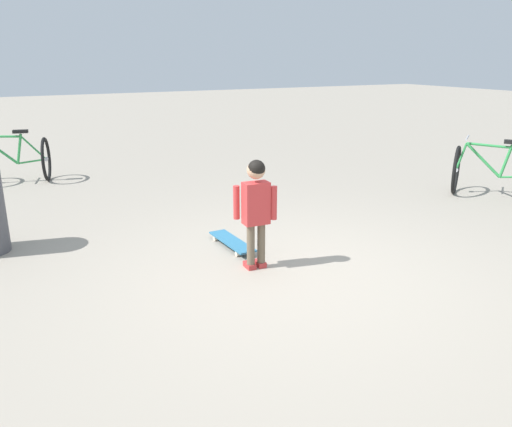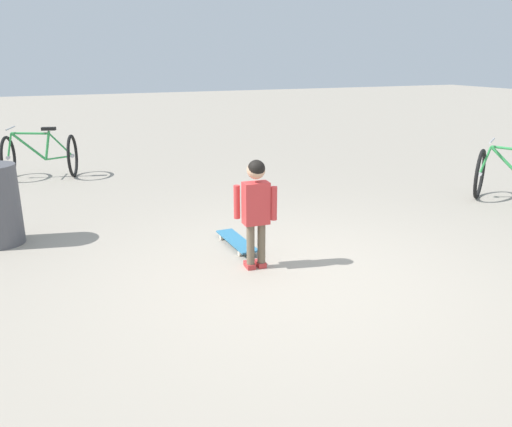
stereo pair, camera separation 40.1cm
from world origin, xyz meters
name	(u,v)px [view 1 (the left image)]	position (x,y,z in m)	size (l,w,h in m)	color
ground_plane	(299,278)	(0.00, 0.00, 0.00)	(50.00, 50.00, 0.00)	#9E9384
child_person	(256,203)	(-0.24, 0.39, 0.66)	(0.36, 0.24, 1.06)	brown
skateboard	(232,242)	(-0.21, 1.01, 0.06)	(0.21, 0.76, 0.07)	teal
bicycle_near	(12,159)	(-2.07, 5.29, 0.38)	(1.21, 0.95, 0.85)	black
bicycle_mid	(494,171)	(3.97, 1.09, 0.38)	(1.21, 1.28, 0.85)	black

